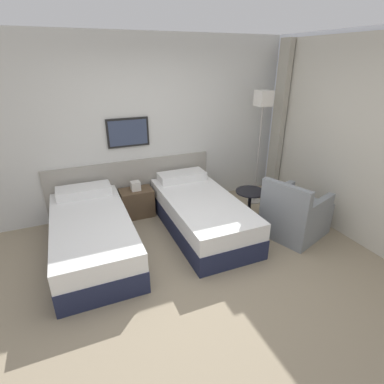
{
  "coord_description": "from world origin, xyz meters",
  "views": [
    {
      "loc": [
        -1.17,
        -2.57,
        2.34
      ],
      "look_at": [
        0.29,
        0.9,
        0.66
      ],
      "focal_mm": 28.0,
      "sensor_mm": 36.0,
      "label": 1
    }
  ],
  "objects_px": {
    "nightstand": "(137,202)",
    "side_table": "(250,201)",
    "bed_near_door": "(92,234)",
    "bed_near_window": "(200,213)",
    "floor_lamp": "(262,111)",
    "armchair": "(295,216)"
  },
  "relations": [
    {
      "from": "floor_lamp",
      "to": "side_table",
      "type": "xyz_separation_m",
      "value": [
        -0.53,
        -0.63,
        -1.2
      ]
    },
    {
      "from": "bed_near_door",
      "to": "nightstand",
      "type": "bearing_deg",
      "value": 45.44
    },
    {
      "from": "armchair",
      "to": "side_table",
      "type": "bearing_deg",
      "value": 21.55
    },
    {
      "from": "bed_near_window",
      "to": "floor_lamp",
      "type": "height_order",
      "value": "floor_lamp"
    },
    {
      "from": "nightstand",
      "to": "side_table",
      "type": "bearing_deg",
      "value": -31.65
    },
    {
      "from": "side_table",
      "to": "armchair",
      "type": "xyz_separation_m",
      "value": [
        0.43,
        -0.51,
        -0.09
      ]
    },
    {
      "from": "bed_near_door",
      "to": "bed_near_window",
      "type": "xyz_separation_m",
      "value": [
        1.53,
        0.0,
        0.0
      ]
    },
    {
      "from": "bed_near_door",
      "to": "armchair",
      "type": "relative_size",
      "value": 2.02
    },
    {
      "from": "side_table",
      "to": "nightstand",
      "type": "bearing_deg",
      "value": 148.35
    },
    {
      "from": "bed_near_door",
      "to": "bed_near_window",
      "type": "relative_size",
      "value": 1.0
    },
    {
      "from": "side_table",
      "to": "armchair",
      "type": "relative_size",
      "value": 0.55
    },
    {
      "from": "bed_near_door",
      "to": "nightstand",
      "type": "height_order",
      "value": "bed_near_door"
    },
    {
      "from": "bed_near_window",
      "to": "armchair",
      "type": "xyz_separation_m",
      "value": [
        1.18,
        -0.66,
        0.03
      ]
    },
    {
      "from": "nightstand",
      "to": "armchair",
      "type": "height_order",
      "value": "armchair"
    },
    {
      "from": "floor_lamp",
      "to": "armchair",
      "type": "xyz_separation_m",
      "value": [
        -0.1,
        -1.13,
        -1.29
      ]
    },
    {
      "from": "bed_near_door",
      "to": "floor_lamp",
      "type": "bearing_deg",
      "value": 9.64
    },
    {
      "from": "floor_lamp",
      "to": "armchair",
      "type": "height_order",
      "value": "floor_lamp"
    },
    {
      "from": "bed_near_door",
      "to": "floor_lamp",
      "type": "distance_m",
      "value": 3.14
    },
    {
      "from": "bed_near_door",
      "to": "nightstand",
      "type": "xyz_separation_m",
      "value": [
        0.77,
        0.78,
        -0.03
      ]
    },
    {
      "from": "floor_lamp",
      "to": "armchair",
      "type": "distance_m",
      "value": 1.72
    },
    {
      "from": "bed_near_door",
      "to": "armchair",
      "type": "bearing_deg",
      "value": -13.62
    },
    {
      "from": "bed_near_door",
      "to": "armchair",
      "type": "xyz_separation_m",
      "value": [
        2.71,
        -0.66,
        0.03
      ]
    }
  ]
}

